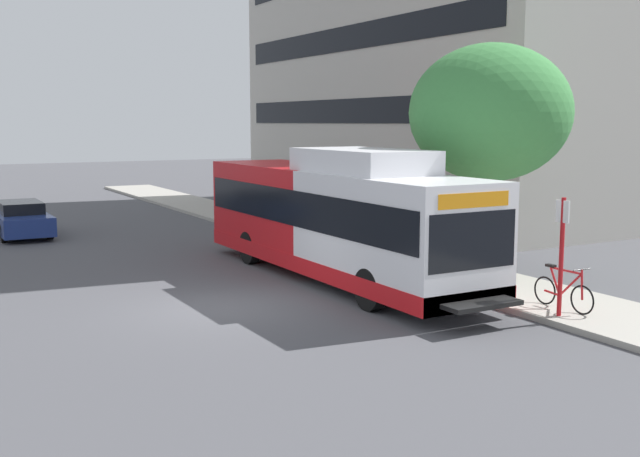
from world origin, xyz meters
The scene contains 7 objects.
ground_plane centered at (0.00, 8.00, 0.00)m, with size 120.00×120.00×0.00m, color #4C4C51.
sidewalk_curb centered at (7.00, 6.00, 0.07)m, with size 3.00×56.00×0.14m, color #A8A399.
transit_bus centered at (4.02, 1.58, 1.70)m, with size 2.58×12.25×3.65m.
bus_stop_sign_pole centered at (5.93, -4.81, 1.65)m, with size 0.10×0.36×2.60m.
bicycle_parked centered at (6.44, -4.44, 0.56)m, with size 0.52×1.76×1.02m.
street_tree_near_stop centered at (7.78, -0.34, 4.58)m, with size 4.42×4.42×6.33m.
parked_car_far_lane centered at (-2.41, 14.39, 0.66)m, with size 1.80×4.50×1.33m.
Camera 1 is at (-6.58, -16.37, 4.35)m, focal length 42.71 mm.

